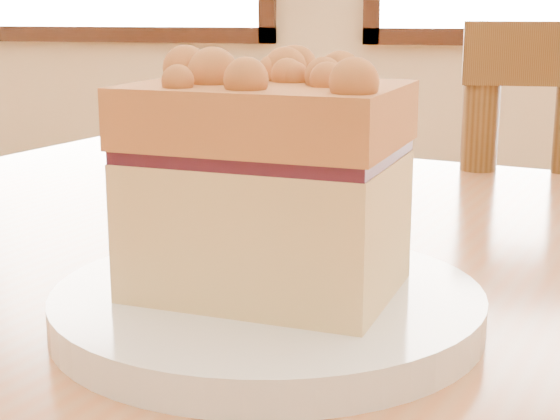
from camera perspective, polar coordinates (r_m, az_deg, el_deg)
name	(u,v)px	position (r m, az deg, el deg)	size (l,w,h in m)	color
plate	(268,307)	(0.43, -0.83, -6.46)	(0.21, 0.21, 0.02)	white
cake_slice	(264,176)	(0.41, -1.08, 2.25)	(0.14, 0.11, 0.12)	#DFC37E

